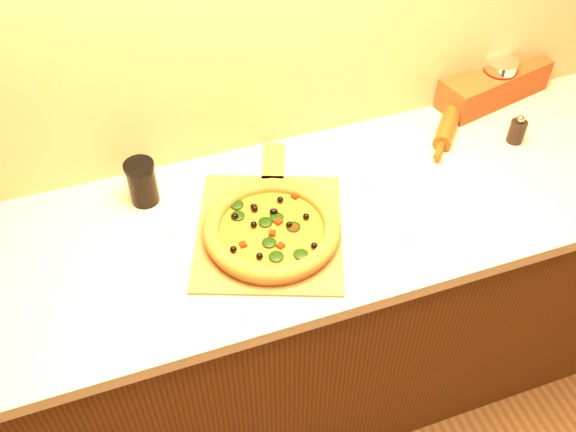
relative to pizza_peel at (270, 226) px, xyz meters
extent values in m
plane|color=#9E8460|center=(0.10, 0.34, 0.45)|extent=(4.00, 0.00, 4.00)
cube|color=#44200E|center=(0.10, 0.02, -0.47)|extent=(2.80, 0.65, 0.86)
cube|color=beige|center=(0.10, 0.02, -0.02)|extent=(2.84, 0.68, 0.04)
cube|color=brown|center=(-0.01, -0.02, 0.00)|extent=(0.51, 0.54, 0.01)
cube|color=brown|center=(0.09, 0.25, 0.00)|extent=(0.12, 0.18, 0.01)
cylinder|color=#A8672A|center=(-0.01, -0.04, 0.01)|extent=(0.34, 0.34, 0.02)
cylinder|color=orange|center=(-0.01, -0.04, 0.03)|extent=(0.29, 0.29, 0.01)
torus|color=#99491B|center=(-0.01, -0.04, 0.03)|extent=(0.36, 0.36, 0.05)
ellipsoid|color=black|center=(0.05, 0.00, 0.03)|extent=(0.04, 0.04, 0.01)
sphere|color=black|center=(-0.05, -0.06, 0.04)|extent=(0.02, 0.02, 0.02)
cube|color=maroon|center=(0.02, -0.09, 0.03)|extent=(0.02, 0.02, 0.01)
cylinder|color=black|center=(0.83, 0.10, 0.03)|extent=(0.05, 0.05, 0.07)
sphere|color=silver|center=(0.83, 0.10, 0.08)|extent=(0.02, 0.02, 0.02)
cylinder|color=#53290E|center=(0.68, 0.23, 0.02)|extent=(0.23, 0.25, 0.06)
cylinder|color=#53290E|center=(0.79, 0.37, 0.02)|extent=(0.06, 0.06, 0.02)
cylinder|color=#53290E|center=(0.57, 0.10, 0.02)|extent=(0.06, 0.06, 0.02)
cylinder|color=silver|center=(0.89, 0.31, 0.07)|extent=(0.10, 0.10, 0.14)
cylinder|color=#860B04|center=(0.89, 0.31, 0.08)|extent=(0.11, 0.11, 0.07)
cube|color=brown|center=(0.88, 0.32, 0.05)|extent=(0.41, 0.21, 0.11)
cylinder|color=black|center=(-0.30, 0.22, 0.06)|extent=(0.08, 0.08, 0.12)
cylinder|color=black|center=(-0.30, 0.22, 0.12)|extent=(0.08, 0.08, 0.01)
camera|label=1|loc=(-0.35, -1.13, 1.26)|focal=40.00mm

